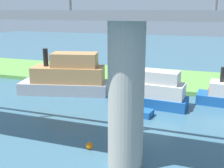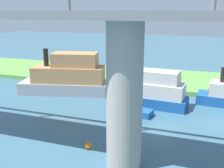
{
  "view_description": "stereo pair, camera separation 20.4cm",
  "coord_description": "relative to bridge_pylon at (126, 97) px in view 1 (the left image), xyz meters",
  "views": [
    {
      "loc": [
        -7.52,
        31.59,
        9.49
      ],
      "look_at": [
        1.84,
        5.0,
        2.0
      ],
      "focal_mm": 44.48,
      "sensor_mm": 36.0,
      "label": 1
    },
    {
      "loc": [
        -7.71,
        31.52,
        9.49
      ],
      "look_at": [
        1.84,
        5.0,
        2.0
      ],
      "focal_mm": 44.48,
      "sensor_mm": 36.0,
      "label": 2
    }
  ],
  "objects": [
    {
      "name": "bridge_span",
      "position": [
        -0.0,
        -0.02,
        5.0
      ],
      "size": [
        64.24,
        4.3,
        3.25
      ],
      "color": "slate",
      "rests_on": "bridge_pylon"
    },
    {
      "name": "grassy_bank",
      "position": [
        3.05,
        -22.38,
        -4.25
      ],
      "size": [
        80.0,
        12.0,
        0.5
      ],
      "primitive_type": "cube",
      "color": "#5B9342",
      "rests_on": "ground"
    },
    {
      "name": "mooring_post",
      "position": [
        7.64,
        -17.84,
        -3.53
      ],
      "size": [
        0.2,
        0.2,
        0.94
      ],
      "primitive_type": "cylinder",
      "color": "brown",
      "rests_on": "grassy_bank"
    },
    {
      "name": "marker_buoy",
      "position": [
        2.94,
        -1.05,
        -4.25
      ],
      "size": [
        0.5,
        0.5,
        0.5
      ],
      "primitive_type": "sphere",
      "color": "orange",
      "rests_on": "ground"
    },
    {
      "name": "motorboat_white",
      "position": [
        11.04,
        -12.87,
        -2.55
      ],
      "size": [
        10.79,
        5.79,
        5.25
      ],
      "color": "#99999E",
      "rests_on": "ground"
    },
    {
      "name": "skiff_small",
      "position": [
        2.02,
        -8.74,
        -4.04
      ],
      "size": [
        4.04,
        2.03,
        1.29
      ],
      "color": "#195199",
      "rests_on": "ground"
    },
    {
      "name": "person_on_bank",
      "position": [
        -1.26,
        -19.3,
        -3.3
      ],
      "size": [
        0.42,
        0.42,
        1.39
      ],
      "color": "#2D334C",
      "rests_on": "grassy_bank"
    },
    {
      "name": "motorboat_red",
      "position": [
        0.81,
        -11.74,
        -2.99
      ],
      "size": [
        8.13,
        3.24,
        4.06
      ],
      "color": "#195199",
      "rests_on": "ground"
    },
    {
      "name": "ground_plane",
      "position": [
        3.05,
        -16.38,
        -4.5
      ],
      "size": [
        160.0,
        160.0,
        0.0
      ],
      "primitive_type": "plane",
      "color": "#386075"
    },
    {
      "name": "bridge_pylon",
      "position": [
        0.0,
        0.0,
        0.0
      ],
      "size": [
        2.18,
        2.18,
        9.0
      ],
      "primitive_type": "cylinder",
      "color": "#9E998E",
      "rests_on": "ground"
    }
  ]
}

